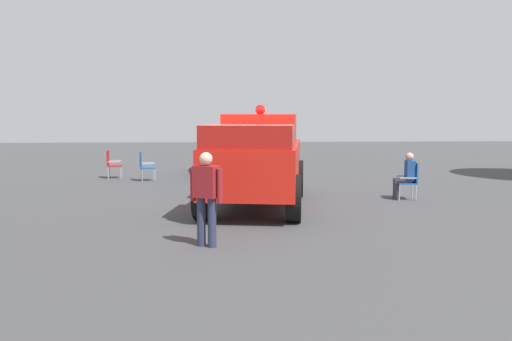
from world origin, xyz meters
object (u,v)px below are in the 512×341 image
Objects in this scene: classic_hot_rod at (224,155)px; spectator_standing at (206,193)px; vintage_fire_truck at (257,159)px; lawn_chair_spare at (111,162)px; lawn_chair_by_car at (144,164)px; lawn_chair_near_truck at (411,178)px; spectator_seated at (406,174)px.

classic_hot_rod is 2.71× the size of spectator_standing.
vintage_fire_truck is 6.10× the size of lawn_chair_spare.
classic_hot_rod is at bearing 33.02° from lawn_chair_by_car.
lawn_chair_near_truck is at bearing 41.51° from spectator_standing.
classic_hot_rod is at bearing 129.14° from lawn_chair_near_truck.
vintage_fire_truck is at bearing -83.04° from classic_hot_rod.
spectator_seated reaches higher than lawn_chair_spare.
spectator_seated is at bearing -51.50° from classic_hot_rod.
classic_hot_rod reaches higher than lawn_chair_by_car.
spectator_seated is (7.76, -4.46, 0.11)m from lawn_chair_by_car.
vintage_fire_truck reaches higher than spectator_standing.
spectator_standing is at bearing -138.49° from lawn_chair_near_truck.
vintage_fire_truck is 6.32m from lawn_chair_by_car.
lawn_chair_by_car is (-3.63, 5.14, -0.61)m from vintage_fire_truck.
lawn_chair_spare is (-1.31, 0.83, 0.00)m from lawn_chair_by_car.
spectator_standing is (-5.28, -4.81, 0.27)m from spectator_seated.
lawn_chair_by_car is at bearing 150.44° from lawn_chair_near_truck.
classic_hot_rod is 4.21m from lawn_chair_spare.
lawn_chair_by_car is at bearing -146.98° from classic_hot_rod.
lawn_chair_near_truck is 7.24m from spectator_standing.
lawn_chair_spare is (-4.94, 5.98, -0.61)m from vintage_fire_truck.
lawn_chair_spare is at bearing 149.75° from spectator_seated.
lawn_chair_near_truck is (4.26, 0.66, -0.61)m from vintage_fire_truck.
vintage_fire_truck is 3.71× the size of spectator_standing.
lawn_chair_near_truck is (5.11, -6.28, -0.16)m from classic_hot_rod.
spectator_standing is (2.48, -9.27, 0.37)m from lawn_chair_by_car.
spectator_standing is at bearing -75.00° from lawn_chair_by_car.
classic_hot_rod is 8.01m from spectator_seated.
spectator_standing is at bearing -69.41° from lawn_chair_spare.
lawn_chair_near_truck and lawn_chair_by_car have the same top height.
lawn_chair_near_truck is 10.63m from lawn_chair_spare.
lawn_chair_by_car is 1.55m from lawn_chair_spare.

